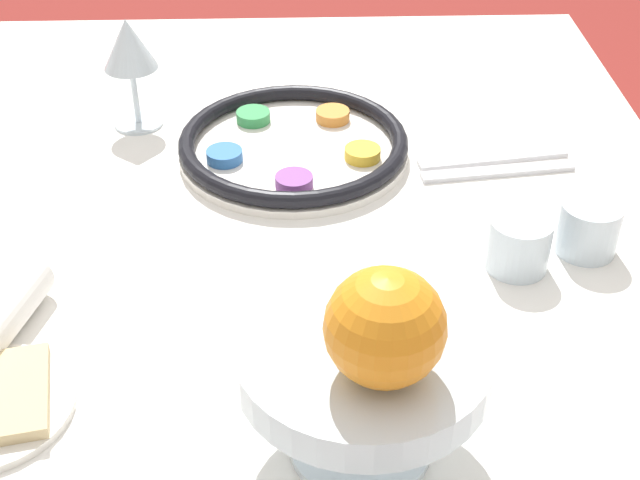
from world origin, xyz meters
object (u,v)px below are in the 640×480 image
at_px(wine_glass, 129,49).
at_px(cup_far, 589,228).
at_px(seder_plate, 293,145).
at_px(orange_fruit, 385,327).
at_px(cup_mid, 519,244).
at_px(fruit_stand, 363,368).

relative_size(wine_glass, cup_far, 2.25).
bearing_deg(wine_glass, seder_plate, 66.92).
height_order(seder_plate, orange_fruit, orange_fruit).
distance_m(orange_fruit, cup_mid, 0.34).
xyz_separation_m(seder_plate, orange_fruit, (0.50, 0.06, 0.14)).
height_order(wine_glass, cup_mid, wine_glass).
relative_size(seder_plate, cup_mid, 4.38).
bearing_deg(wine_glass, fruit_stand, 24.50).
distance_m(wine_glass, orange_fruit, 0.65).
distance_m(fruit_stand, orange_fruit, 0.08).
relative_size(seder_plate, wine_glass, 1.95).
bearing_deg(orange_fruit, fruit_stand, -160.70).
relative_size(seder_plate, cup_far, 4.38).
bearing_deg(cup_far, fruit_stand, -44.48).
xyz_separation_m(wine_glass, fruit_stand, (0.56, 0.26, -0.02)).
distance_m(cup_mid, cup_far, 0.08).
distance_m(fruit_stand, cup_far, 0.37).
bearing_deg(orange_fruit, wine_glass, -155.77).
distance_m(seder_plate, orange_fruit, 0.53).
relative_size(seder_plate, fruit_stand, 1.44).
bearing_deg(fruit_stand, orange_fruit, 19.30).
bearing_deg(cup_mid, cup_far, 107.72).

